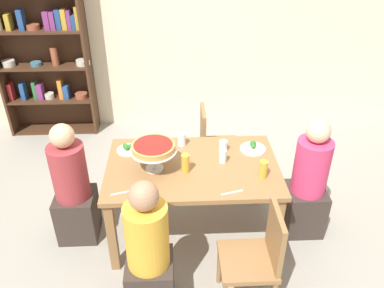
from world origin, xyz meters
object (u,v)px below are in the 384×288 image
chair_near_right (258,255)px  salad_plate_far_diner (128,149)px  diner_head_west (73,191)px  cutlery_fork_near (232,192)px  dining_table (193,175)px  beer_glass_amber_short (185,163)px  water_glass_clear_near (223,156)px  water_glass_clear_spare (223,146)px  diner_near_left (149,258)px  diner_head_east (308,186)px  water_glass_clear_far (182,139)px  beer_glass_amber_tall (263,169)px  cutlery_knife_near (123,193)px  deep_dish_pizza_stand (153,149)px  chair_far_right (213,143)px  salad_plate_near_diner (253,148)px  bookshelf (42,46)px

chair_near_right → salad_plate_far_diner: chair_near_right is taller
diner_head_west → cutlery_fork_near: bearing=-16.4°
dining_table → diner_head_west: bearing=179.3°
beer_glass_amber_short → cutlery_fork_near: beer_glass_amber_short is taller
water_glass_clear_near → water_glass_clear_spare: size_ratio=1.20×
diner_near_left → water_glass_clear_near: bearing=-37.0°
water_glass_clear_near → diner_head_west: bearing=-178.7°
diner_head_east → diner_head_west: 2.05m
water_glass_clear_far → water_glass_clear_spare: bearing=-16.7°
diner_head_east → beer_glass_amber_tall: diner_head_east is taller
water_glass_clear_spare → cutlery_fork_near: water_glass_clear_spare is taller
water_glass_clear_near → cutlery_fork_near: water_glass_clear_near is taller
cutlery_knife_near → salad_plate_far_diner: bearing=74.8°
salad_plate_far_diner → water_glass_clear_near: 0.85m
chair_near_right → beer_glass_amber_tall: (0.13, 0.59, 0.33)m
beer_glass_amber_short → water_glass_clear_far: (-0.02, 0.41, -0.02)m
deep_dish_pizza_stand → beer_glass_amber_tall: size_ratio=2.58×
water_glass_clear_near → cutlery_knife_near: (-0.81, -0.38, -0.06)m
dining_table → water_glass_clear_far: size_ratio=12.16×
chair_far_right → cutlery_fork_near: 1.17m
salad_plate_far_diner → water_glass_clear_far: size_ratio=1.70×
diner_head_west → cutlery_knife_near: bearing=-35.9°
water_glass_clear_far → beer_glass_amber_short: bearing=-87.2°
cutlery_knife_near → chair_far_right: bearing=37.7°
salad_plate_near_diner → beer_glass_amber_short: bearing=-153.1°
water_glass_clear_far → water_glass_clear_spare: 0.38m
bookshelf → chair_near_right: 3.57m
diner_head_east → chair_far_right: diner_head_east is taller
water_glass_clear_far → salad_plate_far_diner: bearing=-171.4°
chair_near_right → deep_dish_pizza_stand: size_ratio=2.29×
diner_near_left → water_glass_clear_near: size_ratio=9.83×
cutlery_fork_near → cutlery_knife_near: 0.83m
water_glass_clear_spare → diner_head_west: bearing=-171.0°
water_glass_clear_near → cutlery_fork_near: bearing=-86.6°
bookshelf → beer_glass_amber_short: bookshelf is taller
water_glass_clear_spare → salad_plate_near_diner: bearing=1.6°
deep_dish_pizza_stand → salad_plate_near_diner: deep_dish_pizza_stand is taller
salad_plate_near_diner → water_glass_clear_far: bearing=170.8°
cutlery_knife_near → bookshelf: bearing=100.1°
beer_glass_amber_short → diner_near_left: bearing=-112.7°
dining_table → water_glass_clear_spare: bearing=38.0°
salad_plate_far_diner → beer_glass_amber_short: 0.61m
bookshelf → water_glass_clear_near: (1.97, -1.97, -0.34)m
diner_head_west → salad_plate_far_diner: (0.47, 0.24, 0.27)m
dining_table → diner_head_west: diner_head_west is taller
salad_plate_far_diner → water_glass_clear_near: water_glass_clear_near is taller
chair_far_right → salad_plate_far_diner: bearing=-57.9°
water_glass_clear_far → diner_near_left: bearing=-103.6°
deep_dish_pizza_stand → water_glass_clear_spare: size_ratio=3.89×
bookshelf → cutlery_knife_near: size_ratio=12.29×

